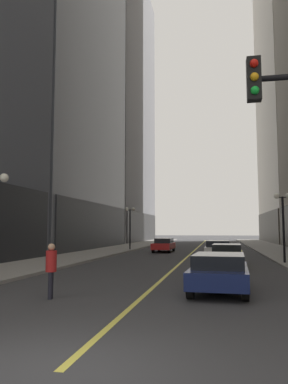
{
  "coord_description": "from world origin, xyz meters",
  "views": [
    {
      "loc": [
        2.43,
        -5.65,
        2.16
      ],
      "look_at": [
        -5.9,
        37.19,
        6.47
      ],
      "focal_mm": 35.53,
      "sensor_mm": 36.0,
      "label": 1
    }
  ],
  "objects": [
    {
      "name": "sidewalk_left",
      "position": [
        -8.25,
        35.0,
        0.07
      ],
      "size": [
        4.5,
        78.0,
        0.15
      ],
      "primitive_type": "cube",
      "color": "gray",
      "rests_on": "ground"
    },
    {
      "name": "street_lamp_left_far",
      "position": [
        -6.4,
        32.3,
        3.26
      ],
      "size": [
        1.06,
        0.36,
        4.43
      ],
      "color": "black",
      "rests_on": "ground"
    },
    {
      "name": "car_red",
      "position": [
        -2.72,
        30.9,
        0.72
      ],
      "size": [
        1.77,
        4.79,
        1.32
      ],
      "color": "#B21919",
      "rests_on": "ground"
    },
    {
      "name": "car_white",
      "position": [
        2.39,
        24.22,
        0.72
      ],
      "size": [
        1.94,
        4.8,
        1.32
      ],
      "color": "silver",
      "rests_on": "ground"
    },
    {
      "name": "car_navy",
      "position": [
        2.45,
        8.04,
        0.72
      ],
      "size": [
        2.13,
        4.74,
        1.32
      ],
      "color": "#141E4C",
      "rests_on": "ground"
    },
    {
      "name": "car_yellow",
      "position": [
        2.91,
        17.15,
        0.72
      ],
      "size": [
        1.97,
        4.51,
        1.32
      ],
      "color": "yellow",
      "rests_on": "ground"
    },
    {
      "name": "building_left_far",
      "position": [
        -18.2,
        60.0,
        24.76
      ],
      "size": [
        15.6,
        26.0,
        49.65
      ],
      "color": "gray",
      "rests_on": "ground"
    },
    {
      "name": "ground_plane",
      "position": [
        0.0,
        35.0,
        0.0
      ],
      "size": [
        200.0,
        200.0,
        0.0
      ],
      "primitive_type": "plane",
      "color": "#38383A"
    },
    {
      "name": "street_lamp_right_mid",
      "position": [
        6.4,
        19.06,
        3.26
      ],
      "size": [
        1.06,
        0.36,
        4.43
      ],
      "color": "black",
      "rests_on": "ground"
    },
    {
      "name": "pedestrian_in_red_jacket",
      "position": [
        -2.77,
        5.7,
        1.01
      ],
      "size": [
        0.42,
        0.42,
        1.72
      ],
      "color": "black",
      "rests_on": "ground"
    },
    {
      "name": "sidewalk_right",
      "position": [
        8.25,
        35.0,
        0.07
      ],
      "size": [
        4.5,
        78.0,
        0.15
      ],
      "primitive_type": "cube",
      "color": "gray",
      "rests_on": "ground"
    },
    {
      "name": "lane_centre_stripe",
      "position": [
        0.0,
        35.0,
        0.0
      ],
      "size": [
        0.16,
        70.0,
        0.01
      ],
      "primitive_type": "cube",
      "color": "#E5D64C",
      "rests_on": "ground"
    }
  ]
}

